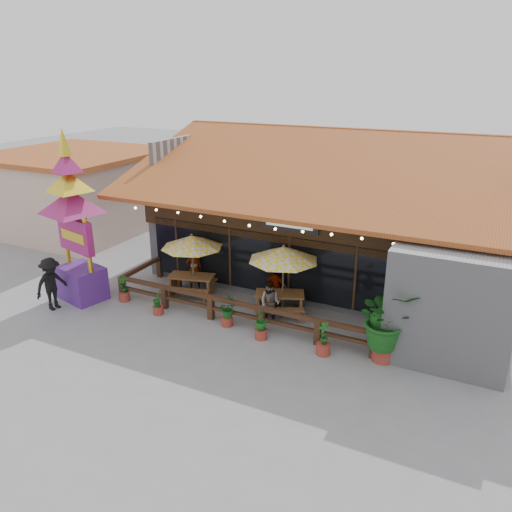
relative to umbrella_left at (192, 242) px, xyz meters
The scene contains 19 objects.
ground 4.81m from the umbrella_left, 13.09° to the right, with size 100.00×100.00×0.00m, color gray.
restaurant_building 7.17m from the umbrella_left, 51.94° to the left, with size 15.50×14.73×6.09m.
patio_railing 2.78m from the umbrella_left, 32.90° to the right, with size 10.00×2.60×0.92m.
neighbor_building 11.95m from the umbrella_left, 155.10° to the left, with size 8.40×8.40×4.22m.
umbrella_left is the anchor object (origin of this frame).
umbrella_right 3.79m from the umbrella_left, ahead, with size 2.61×2.61×2.68m.
picnic_table_left 1.66m from the umbrella_left, 148.30° to the right, with size 2.07×1.90×0.84m.
picnic_table_right 4.05m from the umbrella_left, ahead, with size 2.19×2.06×0.84m.
thai_sign_tower 4.54m from the umbrella_left, 150.11° to the right, with size 3.10×3.10×6.96m.
tropical_plant 7.96m from the umbrella_left, 10.90° to the right, with size 2.27×2.21×2.39m.
diner_a 1.49m from the umbrella_left, 120.75° to the left, with size 0.64×0.42×1.75m, color #3A2712.
diner_b 4.01m from the umbrella_left, 12.21° to the right, with size 0.76×0.59×1.55m, color #3A2712.
diner_c 3.63m from the umbrella_left, 10.65° to the left, with size 0.87×0.36×1.48m, color #3A2712.
pedestrian 5.34m from the umbrella_left, 140.31° to the right, with size 1.30×0.75×2.01m, color black.
planter_a 3.23m from the umbrella_left, 142.71° to the right, with size 0.43×0.42×1.02m.
planter_b 2.69m from the umbrella_left, 97.88° to the right, with size 0.39×0.39×0.95m.
planter_c 3.35m from the umbrella_left, 34.37° to the right, with size 0.79×0.77×1.00m.
planter_d 4.65m from the umbrella_left, 26.63° to the right, with size 0.55×0.55×1.03m.
planter_e 6.57m from the umbrella_left, 17.98° to the right, with size 0.47×0.45×1.11m.
Camera 1 is at (5.96, -14.11, 8.32)m, focal length 35.00 mm.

